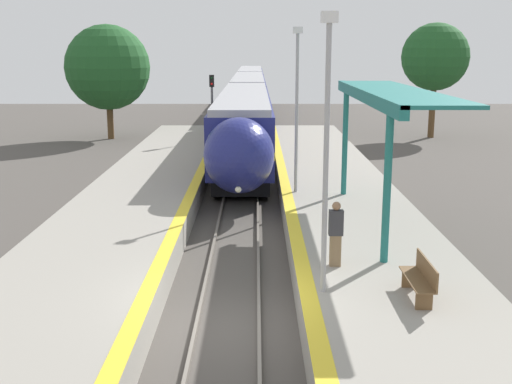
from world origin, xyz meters
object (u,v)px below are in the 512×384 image
at_px(train, 251,97).
at_px(person_waiting, 338,233).
at_px(lamppost_near, 329,140).
at_px(railway_signal, 215,107).
at_px(platform_bench, 424,278).
at_px(lamppost_mid, 300,101).

bearing_deg(train, person_waiting, -86.10).
xyz_separation_m(train, lamppost_near, (2.18, -40.77, 2.13)).
height_order(train, lamppost_near, lamppost_near).
bearing_deg(person_waiting, railway_signal, 101.56).
relative_size(train, person_waiting, 38.15).
xyz_separation_m(platform_bench, lamppost_near, (-2.12, 0.41, 3.01)).
distance_m(railway_signal, lamppost_mid, 14.61).
height_order(train, lamppost_mid, lamppost_mid).
height_order(platform_bench, lamppost_mid, lamppost_mid).
bearing_deg(railway_signal, lamppost_near, -80.35).
bearing_deg(lamppost_mid, train, 94.10).
xyz_separation_m(person_waiting, lamppost_near, (-0.48, -1.75, 2.62)).
height_order(person_waiting, lamppost_near, lamppost_near).
relative_size(railway_signal, lamppost_mid, 0.77).
xyz_separation_m(lamppost_near, lamppost_mid, (0.00, 10.35, 0.00)).
bearing_deg(railway_signal, platform_bench, -75.81).
bearing_deg(platform_bench, person_waiting, 127.11).
relative_size(train, lamppost_near, 10.37).
height_order(person_waiting, lamppost_mid, lamppost_mid).
height_order(platform_bench, railway_signal, railway_signal).
distance_m(platform_bench, person_waiting, 2.74).
bearing_deg(platform_bench, railway_signal, 104.19).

